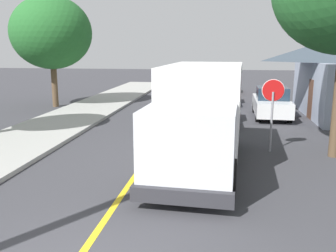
{
  "coord_description": "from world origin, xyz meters",
  "views": [
    {
      "loc": [
        2.48,
        -4.86,
        3.76
      ],
      "look_at": [
        0.89,
        6.18,
        1.4
      ],
      "focal_mm": 39.85,
      "sensor_mm": 36.0,
      "label": 1
    }
  ],
  "objects_px": {
    "box_truck": "(202,111)",
    "parked_car_far": "(223,84)",
    "stop_sign": "(273,101)",
    "street_tree_down_block": "(51,33)",
    "parked_van_across": "(271,103)",
    "parked_car_mid": "(220,92)",
    "parked_car_near": "(214,107)"
  },
  "relations": [
    {
      "from": "parked_car_near",
      "to": "parked_car_mid",
      "type": "xyz_separation_m",
      "value": [
        0.26,
        6.51,
        0.0
      ]
    },
    {
      "from": "parked_car_far",
      "to": "box_truck",
      "type": "bearing_deg",
      "value": -92.08
    },
    {
      "from": "box_truck",
      "to": "stop_sign",
      "type": "height_order",
      "value": "box_truck"
    },
    {
      "from": "parked_car_near",
      "to": "stop_sign",
      "type": "distance_m",
      "value": 5.73
    },
    {
      "from": "parked_car_near",
      "to": "parked_car_mid",
      "type": "bearing_deg",
      "value": 87.75
    },
    {
      "from": "parked_van_across",
      "to": "street_tree_down_block",
      "type": "height_order",
      "value": "street_tree_down_block"
    },
    {
      "from": "stop_sign",
      "to": "street_tree_down_block",
      "type": "height_order",
      "value": "street_tree_down_block"
    },
    {
      "from": "box_truck",
      "to": "street_tree_down_block",
      "type": "distance_m",
      "value": 14.99
    },
    {
      "from": "box_truck",
      "to": "street_tree_down_block",
      "type": "xyz_separation_m",
      "value": [
        -9.98,
        10.81,
        2.88
      ]
    },
    {
      "from": "parked_car_near",
      "to": "parked_van_across",
      "type": "relative_size",
      "value": 0.99
    },
    {
      "from": "stop_sign",
      "to": "street_tree_down_block",
      "type": "relative_size",
      "value": 0.38
    },
    {
      "from": "parked_car_near",
      "to": "parked_car_far",
      "type": "relative_size",
      "value": 0.99
    },
    {
      "from": "box_truck",
      "to": "parked_car_mid",
      "type": "height_order",
      "value": "box_truck"
    },
    {
      "from": "parked_van_across",
      "to": "stop_sign",
      "type": "height_order",
      "value": "stop_sign"
    },
    {
      "from": "parked_car_far",
      "to": "parked_van_across",
      "type": "bearing_deg",
      "value": -76.44
    },
    {
      "from": "box_truck",
      "to": "parked_van_across",
      "type": "relative_size",
      "value": 1.65
    },
    {
      "from": "parked_car_far",
      "to": "parked_van_across",
      "type": "xyz_separation_m",
      "value": [
        2.61,
        -10.82,
        0.0
      ]
    },
    {
      "from": "parked_car_near",
      "to": "street_tree_down_block",
      "type": "xyz_separation_m",
      "value": [
        -10.23,
        3.7,
        3.85
      ]
    },
    {
      "from": "parked_car_far",
      "to": "parked_van_across",
      "type": "relative_size",
      "value": 1.0
    },
    {
      "from": "parked_car_mid",
      "to": "street_tree_down_block",
      "type": "relative_size",
      "value": 0.64
    },
    {
      "from": "box_truck",
      "to": "stop_sign",
      "type": "xyz_separation_m",
      "value": [
        2.45,
        1.92,
        0.09
      ]
    },
    {
      "from": "parked_car_mid",
      "to": "box_truck",
      "type": "bearing_deg",
      "value": -92.11
    },
    {
      "from": "parked_car_near",
      "to": "street_tree_down_block",
      "type": "height_order",
      "value": "street_tree_down_block"
    },
    {
      "from": "parked_van_across",
      "to": "street_tree_down_block",
      "type": "xyz_separation_m",
      "value": [
        -13.31,
        1.9,
        3.85
      ]
    },
    {
      "from": "parked_car_mid",
      "to": "stop_sign",
      "type": "xyz_separation_m",
      "value": [
        1.94,
        -11.7,
        1.06
      ]
    },
    {
      "from": "box_truck",
      "to": "parked_car_far",
      "type": "bearing_deg",
      "value": 87.92
    },
    {
      "from": "parked_car_mid",
      "to": "parked_car_far",
      "type": "xyz_separation_m",
      "value": [
        0.21,
        6.11,
        0.0
      ]
    },
    {
      "from": "stop_sign",
      "to": "parked_van_across",
      "type": "bearing_deg",
      "value": 82.81
    },
    {
      "from": "parked_van_across",
      "to": "street_tree_down_block",
      "type": "bearing_deg",
      "value": 171.86
    },
    {
      "from": "box_truck",
      "to": "parked_car_near",
      "type": "xyz_separation_m",
      "value": [
        0.25,
        7.11,
        -0.97
      ]
    },
    {
      "from": "box_truck",
      "to": "stop_sign",
      "type": "relative_size",
      "value": 2.76
    },
    {
      "from": "parked_car_mid",
      "to": "street_tree_down_block",
      "type": "height_order",
      "value": "street_tree_down_block"
    }
  ]
}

